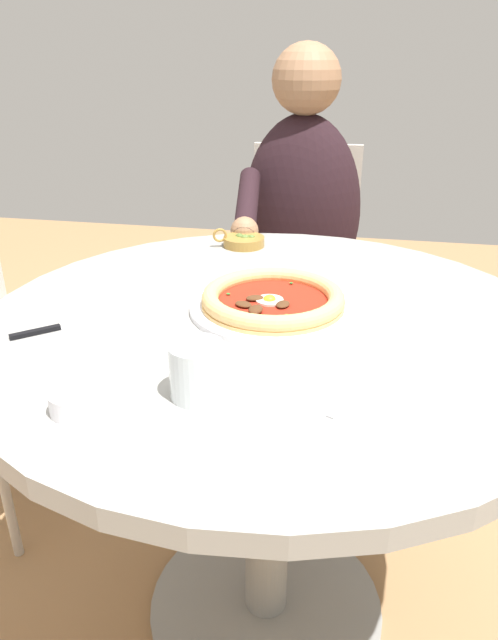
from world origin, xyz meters
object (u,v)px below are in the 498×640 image
(steak_knife, at_px, (57,328))
(ramekin_capers, at_px, (74,401))
(cafe_chair_diner, at_px, (302,262))
(dining_table, at_px, (269,387))
(water_glass, at_px, (197,374))
(fork_utensil, at_px, (358,389))
(diner_person, at_px, (298,278))
(olive_pan, at_px, (243,241))
(pizza_on_plate, at_px, (272,301))

(steak_knife, distance_m, ramekin_capers, 0.26)
(cafe_chair_diner, bearing_deg, ramekin_capers, 82.61)
(dining_table, xyz_separation_m, water_glass, (0.05, 0.28, 0.18))
(cafe_chair_diner, bearing_deg, fork_utensil, 99.86)
(steak_knife, bearing_deg, diner_person, -109.30)
(cafe_chair_diner, bearing_deg, water_glass, 89.21)
(water_glass, bearing_deg, steak_knife, -27.85)
(ramekin_capers, distance_m, diner_person, 1.14)
(fork_utensil, relative_size, diner_person, 0.13)
(cafe_chair_diner, bearing_deg, olive_pan, 79.96)
(fork_utensil, bearing_deg, olive_pan, -64.69)
(steak_knife, distance_m, cafe_chair_diner, 1.09)
(ramekin_capers, distance_m, olive_pan, 0.73)
(dining_table, xyz_separation_m, fork_utensil, (-0.16, 0.22, 0.15))
(water_glass, bearing_deg, olive_pan, -83.53)
(dining_table, xyz_separation_m, diner_person, (0.03, -0.76, -0.07))
(water_glass, height_order, cafe_chair_diner, cafe_chair_diner)
(ramekin_capers, distance_m, cafe_chair_diner, 1.28)
(dining_table, height_order, fork_utensil, fork_utensil)
(water_glass, bearing_deg, diner_person, -91.15)
(steak_knife, distance_m, olive_pan, 0.55)
(steak_knife, bearing_deg, pizza_on_plate, -156.36)
(ramekin_capers, height_order, fork_utensil, ramekin_capers)
(olive_pan, bearing_deg, fork_utensil, 115.31)
(pizza_on_plate, bearing_deg, water_glass, 79.99)
(olive_pan, bearing_deg, diner_person, -104.48)
(dining_table, bearing_deg, fork_utensil, 125.46)
(pizza_on_plate, xyz_separation_m, olive_pan, (0.13, -0.36, -0.01))
(steak_knife, relative_size, olive_pan, 1.42)
(dining_table, bearing_deg, cafe_chair_diner, -87.59)
(dining_table, relative_size, pizza_on_plate, 3.42)
(ramekin_capers, xyz_separation_m, diner_person, (-0.17, -1.10, -0.23))
(water_glass, relative_size, cafe_chair_diner, 0.09)
(dining_table, bearing_deg, water_glass, 78.93)
(ramekin_capers, height_order, cafe_chair_diner, cafe_chair_diner)
(ramekin_capers, bearing_deg, cafe_chair_diner, -97.39)
(dining_table, height_order, cafe_chair_diner, cafe_chair_diner)
(water_glass, relative_size, steak_knife, 0.45)
(steak_knife, relative_size, ramekin_capers, 2.68)
(diner_person, bearing_deg, fork_utensil, 101.04)
(dining_table, relative_size, water_glass, 13.31)
(pizza_on_plate, bearing_deg, dining_table, 92.46)
(dining_table, xyz_separation_m, pizza_on_plate, (0.00, -0.02, 0.16))
(water_glass, height_order, ramekin_capers, water_glass)
(dining_table, distance_m, pizza_on_plate, 0.17)
(dining_table, height_order, steak_knife, steak_knife)
(ramekin_capers, height_order, olive_pan, olive_pan)
(pizza_on_plate, bearing_deg, olive_pan, -70.44)
(steak_knife, bearing_deg, cafe_chair_diner, -106.50)
(olive_pan, relative_size, cafe_chair_diner, 0.13)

